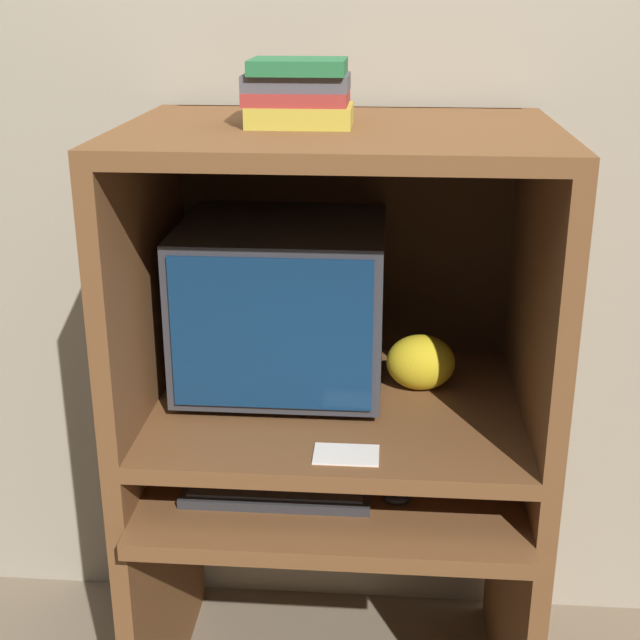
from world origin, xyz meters
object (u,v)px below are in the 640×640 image
keyboard (277,489)px  snack_bag (421,362)px  crt_monitor (283,303)px  book_stack (298,93)px  mouse (397,497)px

keyboard → snack_bag: (0.30, 0.26, 0.19)m
crt_monitor → keyboard: crt_monitor is taller
crt_monitor → snack_bag: bearing=-0.5°
keyboard → snack_bag: 0.44m
crt_monitor → book_stack: book_stack is taller
crt_monitor → book_stack: bearing=-61.7°
crt_monitor → mouse: size_ratio=7.92×
keyboard → mouse: (0.25, -0.01, 0.00)m
crt_monitor → mouse: bearing=-46.0°
book_stack → snack_bag: bearing=17.9°
mouse → crt_monitor: bearing=134.0°
keyboard → book_stack: book_stack is taller
crt_monitor → snack_bag: (0.32, -0.00, -0.13)m
crt_monitor → book_stack: 0.49m
keyboard → book_stack: bearing=78.9°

